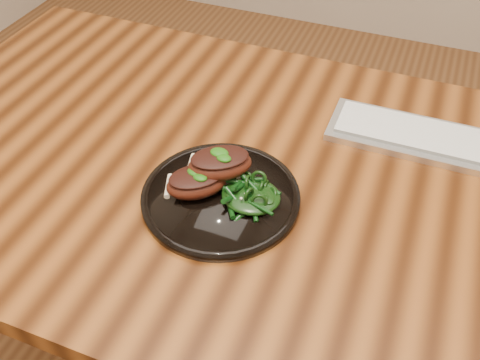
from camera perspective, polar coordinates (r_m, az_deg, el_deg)
name	(u,v)px	position (r m, az deg, el deg)	size (l,w,h in m)	color
desk	(308,219)	(0.96, 7.23, -4.12)	(1.60, 0.80, 0.75)	#351606
plate	(221,197)	(0.86, -2.07, -1.78)	(0.26, 0.26, 0.02)	black
lamb_chop_front	(196,182)	(0.85, -4.68, -0.20)	(0.12, 0.11, 0.04)	#48190D
lamb_chop_back	(219,163)	(0.85, -2.21, 1.80)	(0.12, 0.11, 0.05)	#48190D
herb_smear	(216,167)	(0.90, -2.60, 1.44)	(0.08, 0.05, 0.01)	#0E4507
greens_heap	(251,193)	(0.84, 1.18, -1.40)	(0.10, 0.09, 0.04)	black
keyboard	(443,142)	(1.03, 20.88, 3.79)	(0.41, 0.12, 0.02)	silver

